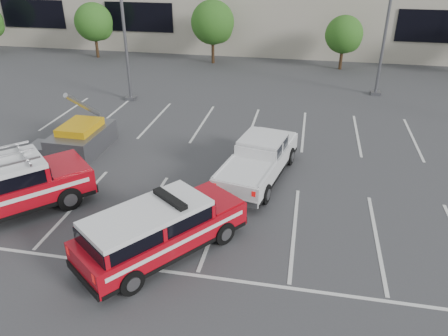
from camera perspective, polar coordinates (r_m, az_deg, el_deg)
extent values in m
plane|color=#3B3B3E|center=(15.43, -0.94, -7.00)|extent=(120.00, 120.00, 0.00)
cube|color=silver|center=(19.24, 1.85, 0.48)|extent=(23.00, 15.00, 0.01)
cylinder|color=#3F2B19|center=(39.52, -16.26, 14.90)|extent=(0.24, 0.24, 1.67)
sphere|color=#225717|center=(39.16, -16.67, 17.81)|extent=(3.07, 3.07, 3.07)
sphere|color=#225717|center=(39.23, -15.90, 17.23)|extent=(2.05, 2.05, 2.05)
cylinder|color=#3F2B19|center=(36.14, -1.45, 14.97)|extent=(0.24, 0.24, 1.84)
sphere|color=#225717|center=(35.72, -1.50, 18.49)|extent=(3.37, 3.37, 3.37)
sphere|color=#225717|center=(35.91, -0.76, 17.72)|extent=(2.24, 2.24, 2.24)
cylinder|color=#3F2B19|center=(35.41, 15.02, 13.55)|extent=(0.24, 0.24, 1.51)
sphere|color=#225717|center=(35.04, 15.40, 16.47)|extent=(2.77, 2.77, 2.77)
sphere|color=#225717|center=(35.34, 15.97, 15.79)|extent=(1.85, 1.85, 1.85)
cube|color=#59595E|center=(28.04, -12.02, 8.93)|extent=(0.60, 0.60, 0.20)
cylinder|color=#59595E|center=(26.94, -13.08, 18.85)|extent=(0.18, 0.18, 10.00)
cube|color=#59595E|center=(30.02, 19.15, 9.24)|extent=(0.60, 0.60, 0.20)
cylinder|color=#59595E|center=(28.99, 20.70, 18.44)|extent=(0.18, 0.18, 10.00)
cube|color=#A10712|center=(13.77, -8.01, -8.32)|extent=(4.79, 5.46, 0.82)
cube|color=black|center=(13.21, -9.94, -6.91)|extent=(3.73, 4.12, 0.43)
cube|color=silver|center=(13.05, -10.04, -5.85)|extent=(3.65, 4.03, 0.16)
cube|color=black|center=(13.34, -7.07, -4.01)|extent=(1.32, 1.09, 0.15)
cube|color=silver|center=(17.85, 4.48, 0.68)|extent=(2.93, 5.71, 0.79)
cube|color=black|center=(18.02, 5.06, 3.04)|extent=(2.08, 2.23, 0.41)
cube|color=silver|center=(17.90, 5.09, 3.86)|extent=(2.03, 2.19, 0.15)
cube|color=#A10712|center=(17.31, -26.50, -2.79)|extent=(5.53, 5.67, 0.94)
cube|color=#59595E|center=(21.45, -18.04, 3.50)|extent=(2.07, 3.33, 1.01)
cube|color=#CE960C|center=(21.21, -18.28, 5.08)|extent=(1.50, 2.04, 0.37)
cylinder|color=#A5A5A8|center=(21.36, -17.92, 7.79)|extent=(0.27, 2.68, 1.96)
cube|color=#59595E|center=(21.45, -22.76, 2.12)|extent=(0.93, 1.11, 0.64)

